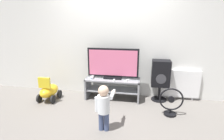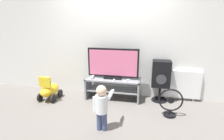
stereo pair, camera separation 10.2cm
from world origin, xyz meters
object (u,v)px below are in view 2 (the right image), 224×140
remote_secondary (114,80)px  ride_on_toy (50,90)px  television (113,64)px  game_console (92,77)px  remote_primary (127,80)px  radiator (181,84)px  speaker_tower (161,75)px  child (102,104)px  floor_fan (170,104)px

remote_secondary → ride_on_toy: size_ratio=0.23×
television → game_console: 0.54m
remote_primary → radiator: size_ratio=0.16×
speaker_tower → remote_primary: bearing=-164.0°
television → child: bearing=-86.4°
ride_on_toy → remote_primary: bearing=8.0°
floor_fan → remote_primary: bearing=152.7°
child → radiator: size_ratio=0.91×
remote_primary → child: 1.13m
television → floor_fan: television is taller
television → speaker_tower: television is taller
child → ride_on_toy: child is taller
speaker_tower → radiator: speaker_tower is taller
game_console → child: size_ratio=0.23×
game_console → remote_primary: bearing=-2.6°
child → radiator: bearing=46.0°
remote_primary → child: size_ratio=0.18×
remote_secondary → ride_on_toy: ride_on_toy is taller
television → speaker_tower: 1.04m
television → speaker_tower: bearing=4.6°
remote_primary → speaker_tower: speaker_tower is taller
child → game_console: bearing=114.6°
remote_primary → speaker_tower: 0.73m
television → floor_fan: (1.17, -0.55, -0.55)m
television → ride_on_toy: 1.51m
remote_secondary → speaker_tower: bearing=13.2°
floor_fan → ride_on_toy: ride_on_toy is taller
game_console → ride_on_toy: size_ratio=0.30×
remote_primary → ride_on_toy: (-1.67, -0.24, -0.26)m
remote_primary → remote_secondary: bearing=-174.2°
game_console → remote_secondary: 0.50m
child → speaker_tower: bearing=54.0°
floor_fan → radiator: (0.28, 0.76, 0.13)m
game_console → radiator: bearing=8.7°
remote_secondary → radiator: radiator is taller
television → game_console: television is taller
ride_on_toy → radiator: 2.86m
remote_secondary → child: 1.07m
floor_fan → ride_on_toy: size_ratio=0.94×
remote_secondary → speaker_tower: (0.97, 0.23, 0.11)m
remote_primary → radiator: radiator is taller
speaker_tower → game_console: bearing=-173.6°
game_console → speaker_tower: 1.47m
remote_primary → remote_secondary: 0.28m
television → remote_primary: television is taller
speaker_tower → floor_fan: size_ratio=1.69×
speaker_tower → floor_fan: speaker_tower is taller
game_console → remote_primary: (0.77, -0.03, -0.01)m
remote_primary → ride_on_toy: size_ratio=0.23×
child → radiator: 1.98m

